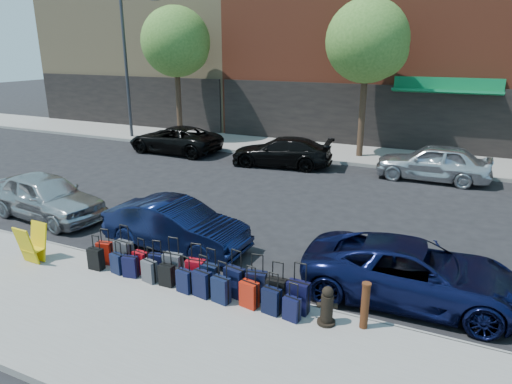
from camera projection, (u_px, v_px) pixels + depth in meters
The scene contains 40 objects.
ground at pixel (275, 221), 14.51m from camera, with size 120.00×120.00×0.00m, color black.
sidewalk_near at pixel (146, 327), 8.88m from camera, with size 60.00×4.00×0.15m, color gray.
sidewalk_far at pixel (351, 154), 23.11m from camera, with size 60.00×4.00×0.15m, color gray.
curb_near at pixel (201, 281), 10.63m from camera, with size 60.00×0.08×0.15m, color gray.
curb_far at pixel (341, 163), 21.37m from camera, with size 60.00×0.08×0.15m, color gray.
building_left at pixel (172, 8), 34.03m from camera, with size 15.00×12.12×16.00m.
tree_left at pixel (178, 44), 25.02m from camera, with size 3.80×3.80×7.27m.
tree_center at pixel (370, 43), 20.79m from camera, with size 3.80×3.80×7.27m.
streetlight at pixel (128, 58), 25.83m from camera, with size 2.59×0.18×8.00m.
suitcase_front_0 at pixel (105, 253), 11.26m from camera, with size 0.40×0.27×0.90m.
suitcase_front_1 at pixel (124, 254), 11.06m from camera, with size 0.46×0.27×1.08m.
suitcase_front_2 at pixel (141, 262), 10.79m from camera, with size 0.38×0.25×0.87m.
suitcase_front_3 at pixel (157, 264), 10.69m from camera, with size 0.38×0.24×0.86m.
suitcase_front_4 at pixel (173, 267), 10.44m from camera, with size 0.45×0.27×1.04m.
suitcase_front_5 at pixel (196, 273), 10.20m from camera, with size 0.44×0.28×1.01m.
suitcase_front_6 at pixel (210, 277), 10.04m from camera, with size 0.42×0.25×0.97m.
suitcase_front_7 at pixel (235, 282), 9.77m from camera, with size 0.48×0.32×1.06m.
suitcase_front_8 at pixel (256, 286), 9.62m from camera, with size 0.46×0.30×1.03m.
suitcase_front_9 at pixel (276, 292), 9.41m from camera, with size 0.41×0.24×0.97m.
suitcase_front_10 at pixel (298, 297), 9.18m from camera, with size 0.46×0.27×1.07m.
suitcase_back_0 at pixel (96, 259), 10.98m from camera, with size 0.37×0.22×0.86m.
suitcase_back_1 at pixel (118, 263), 10.79m from camera, with size 0.36×0.25×0.79m.
suitcase_back_2 at pixel (131, 266), 10.62m from camera, with size 0.37×0.26×0.82m.
suitcase_back_3 at pixel (149, 271), 10.39m from camera, with size 0.38×0.27×0.83m.
suitcase_back_4 at pixel (167, 275), 10.22m from camera, with size 0.34×0.20×0.81m.
suitcase_back_5 at pixel (185, 281), 9.96m from camera, with size 0.37×0.25×0.83m.
suitcase_back_6 at pixel (202, 284), 9.78m from camera, with size 0.42×0.29×0.94m.
suitcase_back_7 at pixel (221, 290), 9.55m from camera, with size 0.41×0.28×0.91m.
suitcase_back_8 at pixel (249, 294), 9.38m from camera, with size 0.41×0.28×0.90m.
suitcase_back_9 at pixel (272, 301), 9.15m from camera, with size 0.40×0.26×0.88m.
suitcase_back_10 at pixel (292, 309), 8.93m from camera, with size 0.36×0.24×0.79m.
fire_hydrant at pixel (327, 307), 8.78m from camera, with size 0.41×0.36×0.80m.
bollard at pixel (365, 305), 8.61m from camera, with size 0.18×0.18×0.95m.
display_rack at pixel (32, 244), 11.30m from camera, with size 0.56×0.62×0.97m.
car_near_0 at pixel (46, 196), 14.55m from camera, with size 1.73×4.30×1.46m, color #B2B6BA.
car_near_1 at pixel (176, 225), 12.34m from camera, with size 1.42×4.06×1.34m, color #0C1436.
car_near_2 at pixel (414, 272), 9.81m from camera, with size 2.18×4.72×1.31m, color #0D133D.
car_far_0 at pixel (175, 139), 23.60m from camera, with size 2.28×4.94×1.37m, color black.
car_far_1 at pixel (282, 152), 20.91m from camera, with size 1.88×4.62×1.34m, color black.
car_far_2 at pixel (433, 162), 18.66m from camera, with size 1.80×4.47×1.52m, color silver.
Camera 1 is at (5.18, -12.52, 5.31)m, focal length 32.00 mm.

